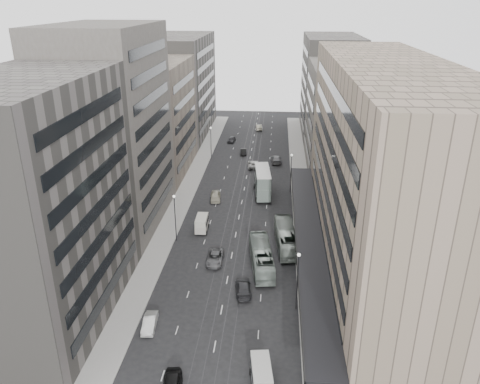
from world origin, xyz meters
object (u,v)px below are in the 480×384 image
(bus_near, at_px, (262,257))
(panel_van, at_px, (202,223))
(sedan_2, at_px, (215,258))
(bus_far, at_px, (286,237))
(vw_microbus, at_px, (261,374))
(sedan_1, at_px, (150,323))
(double_decker, at_px, (263,182))

(bus_near, xyz_separation_m, panel_van, (-10.80, 10.98, -0.21))
(sedan_2, bearing_deg, bus_far, 26.85)
(vw_microbus, relative_size, sedan_2, 0.96)
(panel_van, relative_size, sedan_2, 0.82)
(bus_near, bearing_deg, sedan_1, 41.45)
(double_decker, xyz_separation_m, sedan_1, (-12.36, -43.04, -2.26))
(vw_microbus, height_order, sedan_2, vw_microbus)
(panel_van, bearing_deg, double_decker, 58.12)
(vw_microbus, height_order, panel_van, panel_van)
(double_decker, bearing_deg, panel_van, -126.03)
(bus_far, bearing_deg, vw_microbus, 79.29)
(vw_microbus, height_order, sedan_1, vw_microbus)
(bus_far, relative_size, sedan_1, 2.84)
(bus_near, height_order, double_decker, double_decker)
(bus_near, distance_m, bus_far, 7.56)
(bus_far, distance_m, double_decker, 21.75)
(bus_near, distance_m, panel_van, 15.40)
(double_decker, distance_m, panel_van, 19.62)
(bus_far, distance_m, sedan_1, 27.62)
(panel_van, bearing_deg, sedan_1, -96.49)
(bus_far, distance_m, panel_van, 15.16)
(bus_far, xyz_separation_m, panel_van, (-14.51, 4.40, -0.22))
(bus_near, bearing_deg, vw_microbus, 84.44)
(panel_van, height_order, sedan_2, panel_van)
(bus_near, bearing_deg, panel_van, -53.13)
(vw_microbus, relative_size, panel_van, 1.17)
(sedan_1, bearing_deg, bus_near, 44.70)
(vw_microbus, xyz_separation_m, sedan_2, (-8.03, 24.23, -0.71))
(bus_near, height_order, bus_far, bus_far)
(panel_van, bearing_deg, bus_near, -46.74)
(double_decker, height_order, sedan_2, double_decker)
(bus_far, relative_size, sedan_2, 2.33)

